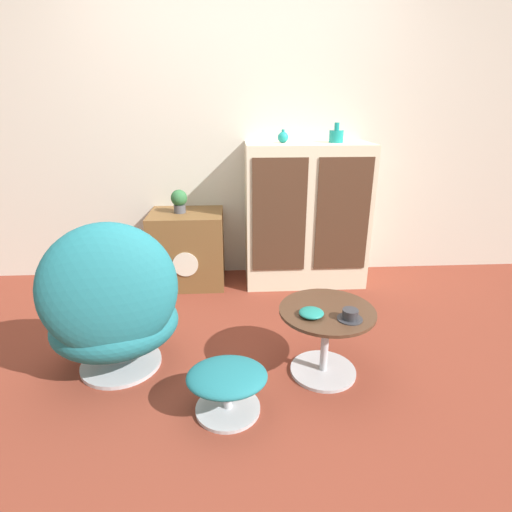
% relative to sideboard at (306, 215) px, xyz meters
% --- Properties ---
extents(ground_plane, '(12.00, 12.00, 0.00)m').
position_rel_sideboard_xyz_m(ground_plane, '(-0.54, -1.25, -0.59)').
color(ground_plane, brown).
extents(wall_back, '(6.40, 0.06, 2.60)m').
position_rel_sideboard_xyz_m(wall_back, '(-0.54, 0.27, 0.71)').
color(wall_back, beige).
rests_on(wall_back, ground_plane).
extents(sideboard, '(1.00, 0.48, 1.18)m').
position_rel_sideboard_xyz_m(sideboard, '(0.00, 0.00, 0.00)').
color(sideboard, beige).
rests_on(sideboard, ground_plane).
extents(tv_console, '(0.60, 0.49, 0.63)m').
position_rel_sideboard_xyz_m(tv_console, '(-1.00, 0.00, -0.28)').
color(tv_console, brown).
rests_on(tv_console, ground_plane).
extents(egg_chair, '(0.85, 0.81, 0.94)m').
position_rel_sideboard_xyz_m(egg_chair, '(-1.28, -1.24, -0.18)').
color(egg_chair, '#B7B7BC').
rests_on(egg_chair, ground_plane).
extents(ottoman, '(0.41, 0.35, 0.25)m').
position_rel_sideboard_xyz_m(ottoman, '(-0.66, -1.59, -0.42)').
color(ottoman, '#B7B7BC').
rests_on(ottoman, ground_plane).
extents(coffee_table, '(0.53, 0.53, 0.41)m').
position_rel_sideboard_xyz_m(coffee_table, '(-0.11, -1.31, -0.33)').
color(coffee_table, '#B7B7BC').
rests_on(coffee_table, ground_plane).
extents(vase_leftmost, '(0.08, 0.08, 0.10)m').
position_rel_sideboard_xyz_m(vase_leftmost, '(-0.21, 0.00, 0.63)').
color(vase_leftmost, teal).
rests_on(vase_leftmost, sideboard).
extents(vase_inner_left, '(0.11, 0.11, 0.15)m').
position_rel_sideboard_xyz_m(vase_inner_left, '(0.22, 0.00, 0.64)').
color(vase_inner_left, teal).
rests_on(vase_inner_left, sideboard).
extents(potted_plant, '(0.13, 0.13, 0.19)m').
position_rel_sideboard_xyz_m(potted_plant, '(-1.05, 0.00, 0.14)').
color(potted_plant, '#4C4C51').
rests_on(potted_plant, tv_console).
extents(teacup, '(0.13, 0.13, 0.06)m').
position_rel_sideboard_xyz_m(teacup, '(-0.01, -1.43, -0.15)').
color(teacup, '#2D2D33').
rests_on(teacup, coffee_table).
extents(bowl, '(0.13, 0.13, 0.04)m').
position_rel_sideboard_xyz_m(bowl, '(-0.21, -1.38, -0.16)').
color(bowl, '#1E7A70').
rests_on(bowl, coffee_table).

